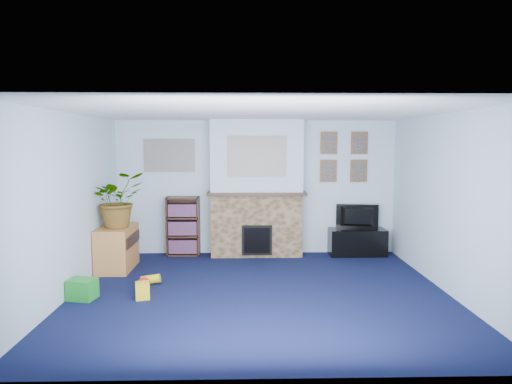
{
  "coord_description": "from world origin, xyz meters",
  "views": [
    {
      "loc": [
        -0.2,
        -5.94,
        2.0
      ],
      "look_at": [
        -0.04,
        0.91,
        1.26
      ],
      "focal_mm": 32.0,
      "sensor_mm": 36.0,
      "label": 1
    }
  ],
  "objects_px": {
    "tv_stand": "(357,243)",
    "television": "(358,217)",
    "sideboard": "(117,247)",
    "bookshelf": "(183,227)"
  },
  "relations": [
    {
      "from": "tv_stand",
      "to": "bookshelf",
      "type": "xyz_separation_m",
      "value": [
        -3.11,
        0.08,
        0.28
      ]
    },
    {
      "from": "television",
      "to": "sideboard",
      "type": "height_order",
      "value": "television"
    },
    {
      "from": "sideboard",
      "to": "tv_stand",
      "type": "bearing_deg",
      "value": 11.44
    },
    {
      "from": "television",
      "to": "bookshelf",
      "type": "height_order",
      "value": "bookshelf"
    },
    {
      "from": "tv_stand",
      "to": "sideboard",
      "type": "bearing_deg",
      "value": -168.56
    },
    {
      "from": "television",
      "to": "sideboard",
      "type": "relative_size",
      "value": 0.85
    },
    {
      "from": "television",
      "to": "sideboard",
      "type": "xyz_separation_m",
      "value": [
        -4.04,
        -0.84,
        -0.34
      ]
    },
    {
      "from": "tv_stand",
      "to": "bookshelf",
      "type": "height_order",
      "value": "bookshelf"
    },
    {
      "from": "tv_stand",
      "to": "television",
      "type": "relative_size",
      "value": 1.33
    },
    {
      "from": "tv_stand",
      "to": "television",
      "type": "distance_m",
      "value": 0.46
    }
  ]
}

